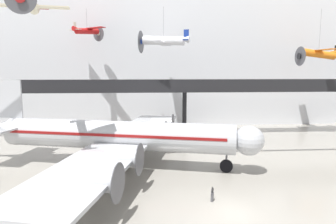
# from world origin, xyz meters

# --- Properties ---
(ground_plane) EXTENTS (260.00, 260.00, 0.00)m
(ground_plane) POSITION_xyz_m (0.00, 0.00, 0.00)
(ground_plane) COLOR gray
(hangar_back_wall) EXTENTS (140.00, 3.00, 26.02)m
(hangar_back_wall) POSITION_xyz_m (0.00, 35.35, 13.01)
(hangar_back_wall) COLOR silver
(hangar_back_wall) RESTS_ON ground
(mezzanine_walkway) EXTENTS (110.00, 3.20, 8.86)m
(mezzanine_walkway) POSITION_xyz_m (0.00, 26.06, 7.24)
(mezzanine_walkway) COLOR black
(mezzanine_walkway) RESTS_ON ground
(airliner_silver_main) EXTENTS (30.43, 35.18, 9.19)m
(airliner_silver_main) POSITION_xyz_m (-9.37, 10.93, 3.31)
(airliner_silver_main) COLOR #B7BABF
(airliner_silver_main) RESTS_ON ground
(suspended_plane_red_highwing) EXTENTS (6.00, 5.59, 4.87)m
(suspended_plane_red_highwing) POSITION_xyz_m (-15.49, 29.33, 16.46)
(suspended_plane_red_highwing) COLOR red
(suspended_plane_white_twin) EXTENTS (8.25, 9.90, 6.99)m
(suspended_plane_white_twin) POSITION_xyz_m (-3.37, 26.96, 14.76)
(suspended_plane_white_twin) COLOR silver
(suspended_plane_orange_highwing) EXTENTS (7.04, 8.61, 8.91)m
(suspended_plane_orange_highwing) POSITION_xyz_m (21.46, 26.28, 12.85)
(suspended_plane_orange_highwing) COLOR orange
(suspended_plane_cream_biplane) EXTENTS (6.56, 5.38, 5.46)m
(suspended_plane_cream_biplane) POSITION_xyz_m (-15.62, 5.54, 15.81)
(suspended_plane_cream_biplane) COLOR beige
(info_sign_pedestal) EXTENTS (0.38, 0.71, 1.24)m
(info_sign_pedestal) POSITION_xyz_m (-0.93, 1.57, 0.46)
(info_sign_pedestal) COLOR #4C4C51
(info_sign_pedestal) RESTS_ON ground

